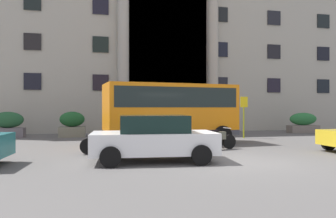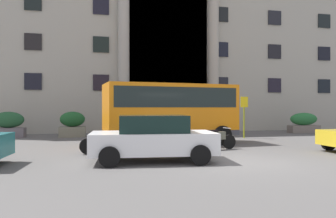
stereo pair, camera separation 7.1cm
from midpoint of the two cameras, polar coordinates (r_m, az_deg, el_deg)
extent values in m
cube|color=#545250|center=(10.67, 13.31, -9.46)|extent=(80.00, 64.00, 0.12)
cube|color=#A19D8E|center=(28.03, -2.86, 12.81)|extent=(32.57, 9.00, 15.67)
cube|color=black|center=(23.37, -0.01, 9.26)|extent=(5.70, 0.12, 10.80)
cylinder|color=#9F9B90|center=(22.59, -8.01, 9.58)|extent=(0.79, 0.79, 10.80)
cylinder|color=#A39B8C|center=(23.98, 7.83, 9.03)|extent=(0.79, 0.79, 10.80)
cube|color=black|center=(22.87, -22.87, 4.51)|extent=(1.08, 0.08, 1.08)
cube|color=black|center=(22.50, -11.89, 4.60)|extent=(1.08, 0.08, 1.08)
cube|color=black|center=(24.20, 9.20, 4.29)|extent=(1.08, 0.08, 1.08)
cube|color=black|center=(26.12, 18.11, 3.98)|extent=(1.08, 0.08, 1.08)
cube|color=black|center=(28.57, 25.65, 3.65)|extent=(1.08, 0.08, 1.08)
cube|color=black|center=(23.21, -22.88, 10.89)|extent=(1.08, 0.08, 1.08)
cube|color=black|center=(22.84, -11.89, 11.08)|extent=(1.08, 0.08, 1.08)
cube|color=black|center=(24.52, 9.21, 10.33)|extent=(1.08, 0.08, 1.08)
cube|color=black|center=(26.41, 18.12, 9.59)|extent=(1.08, 0.08, 1.08)
cube|color=black|center=(28.84, 25.66, 8.78)|extent=(1.08, 0.08, 1.08)
cube|color=black|center=(23.82, -22.89, 17.02)|extent=(1.08, 0.08, 1.08)
cube|color=black|center=(23.47, -11.90, 17.29)|extent=(1.08, 0.08, 1.08)
cube|color=black|center=(25.10, 9.21, 16.15)|extent=(1.08, 0.08, 1.08)
cube|color=black|center=(26.96, 18.13, 15.02)|extent=(1.08, 0.08, 1.08)
cube|color=black|center=(29.34, 25.66, 13.79)|extent=(1.08, 0.08, 1.08)
cube|color=orange|center=(15.35, 0.28, -0.12)|extent=(6.35, 2.99, 2.38)
cube|color=black|center=(15.36, 0.28, 1.98)|extent=(5.99, 2.98, 0.91)
cube|color=black|center=(16.59, 10.11, 1.16)|extent=(0.28, 1.93, 1.13)
cube|color=#404148|center=(15.40, 0.28, -4.11)|extent=(6.35, 3.03, 0.24)
cylinder|color=black|center=(17.28, 5.74, -4.03)|extent=(0.93, 0.38, 0.90)
cylinder|color=black|center=(15.22, 9.40, -4.61)|extent=(0.93, 0.38, 0.90)
cylinder|color=black|center=(15.96, -8.41, -4.39)|extent=(0.93, 0.38, 0.90)
cylinder|color=black|center=(13.71, -6.61, -5.15)|extent=(0.93, 0.38, 0.90)
cylinder|color=#94A019|center=(18.84, 13.12, -1.54)|extent=(0.08, 0.08, 2.31)
cube|color=yellow|center=(18.81, 13.16, 1.22)|extent=(0.44, 0.03, 0.60)
cube|color=slate|center=(21.00, -26.51, -3.77)|extent=(1.82, 0.82, 0.56)
ellipsoid|color=#204D2C|center=(20.96, -26.51, -1.72)|extent=(1.75, 0.74, 0.94)
cube|color=gray|center=(20.05, -16.65, -3.88)|extent=(1.51, 1.00, 0.60)
ellipsoid|color=#1C5226|center=(20.01, -16.65, -1.73)|extent=(1.45, 0.90, 0.90)
cube|color=slate|center=(24.24, 22.66, -3.27)|extent=(2.15, 0.75, 0.52)
ellipsoid|color=#256632|center=(24.21, 22.66, -1.63)|extent=(2.06, 0.68, 0.86)
cube|color=white|center=(10.51, -2.72, -5.93)|extent=(4.10, 2.19, 0.67)
cube|color=black|center=(10.46, -2.72, -2.62)|extent=(2.27, 1.82, 0.54)
cylinder|color=black|center=(11.66, 3.51, -6.79)|extent=(0.63, 0.25, 0.62)
cylinder|color=black|center=(9.85, 5.70, -8.09)|extent=(0.63, 0.25, 0.62)
cylinder|color=black|center=(11.44, -9.94, -6.93)|extent=(0.63, 0.25, 0.62)
cylinder|color=black|center=(9.58, -10.34, -8.33)|extent=(0.63, 0.25, 0.62)
cylinder|color=black|center=(14.80, 26.37, -5.32)|extent=(0.62, 0.20, 0.62)
cylinder|color=black|center=(13.88, 10.61, -5.70)|extent=(0.61, 0.22, 0.60)
cylinder|color=black|center=(13.18, 5.88, -6.02)|extent=(0.61, 0.24, 0.60)
cube|color=#4E5043|center=(13.49, 8.31, -4.68)|extent=(0.87, 0.41, 0.32)
cube|color=black|center=(13.38, 7.65, -3.95)|extent=(0.55, 0.30, 0.12)
cylinder|color=#A5A5A8|center=(13.78, 10.25, -3.33)|extent=(0.14, 0.54, 0.03)
cylinder|color=black|center=(12.69, -7.62, -6.26)|extent=(0.61, 0.19, 0.60)
cylinder|color=black|center=(12.44, -14.09, -6.40)|extent=(0.61, 0.21, 0.60)
cube|color=#1B39A2|center=(12.52, -10.82, -5.07)|extent=(0.94, 0.37, 0.32)
cube|color=black|center=(12.47, -11.64, -4.26)|extent=(0.54, 0.27, 0.12)
cylinder|color=#A5A5A8|center=(12.61, -8.13, -3.66)|extent=(0.11, 0.55, 0.03)
camera|label=1|loc=(0.04, -90.12, 0.00)|focal=34.55mm
camera|label=2|loc=(0.04, 89.88, 0.00)|focal=34.55mm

